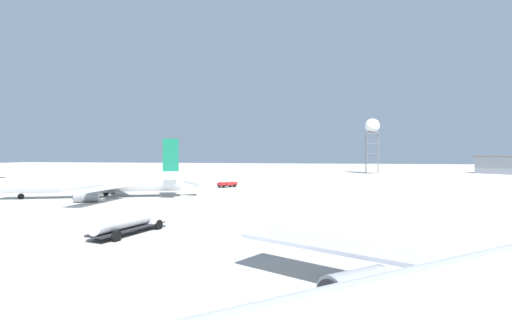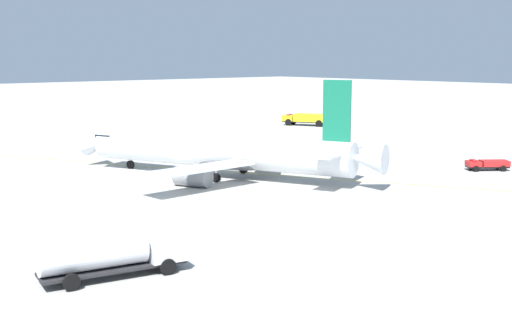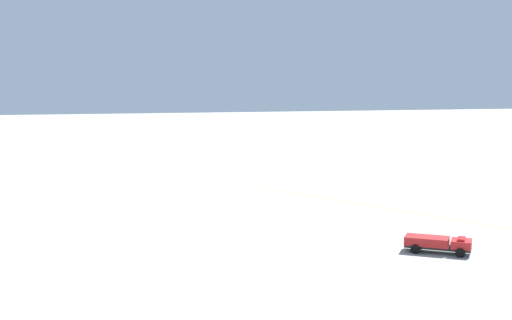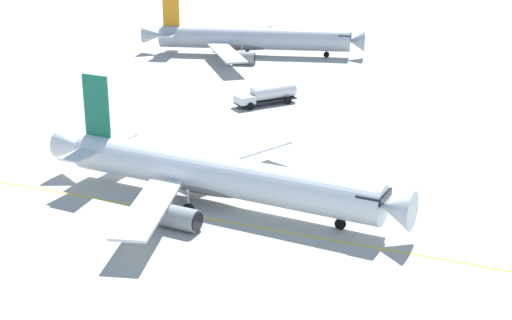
# 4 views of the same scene
# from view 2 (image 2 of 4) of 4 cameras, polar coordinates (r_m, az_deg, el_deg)

# --- Properties ---
(ground_plane) EXTENTS (600.00, 600.00, 0.00)m
(ground_plane) POSITION_cam_2_polar(r_m,az_deg,el_deg) (82.20, -6.13, -1.41)
(ground_plane) COLOR #ADAAA3
(airliner_main) EXTENTS (29.77, 38.88, 11.89)m
(airliner_main) POSITION_cam_2_polar(r_m,az_deg,el_deg) (81.20, -2.97, 0.63)
(airliner_main) COLOR silver
(airliner_main) RESTS_ON ground_plane
(ops_pickup_truck) EXTENTS (5.33, 4.74, 1.41)m
(ops_pickup_truck) POSITION_cam_2_polar(r_m,az_deg,el_deg) (91.06, 18.98, -0.33)
(ops_pickup_truck) COLOR #232326
(ops_pickup_truck) RESTS_ON ground_plane
(fuel_tanker_truck) EXTENTS (9.86, 4.50, 2.87)m
(fuel_tanker_truck) POSITION_cam_2_polar(r_m,az_deg,el_deg) (45.52, -12.43, -7.82)
(fuel_tanker_truck) COLOR #232326
(fuel_tanker_truck) RESTS_ON ground_plane
(fire_tender_truck) EXTENTS (7.04, 10.41, 2.50)m
(fire_tender_truck) POSITION_cam_2_polar(r_m,az_deg,el_deg) (142.84, 4.38, 3.53)
(fire_tender_truck) COLOR #232326
(fire_tender_truck) RESTS_ON ground_plane
(baggage_truck_truck) EXTENTS (4.51, 2.81, 1.22)m
(baggage_truck_truck) POSITION_cam_2_polar(r_m,az_deg,el_deg) (116.16, -7.76, 1.88)
(baggage_truck_truck) COLOR #232326
(baggage_truck_truck) RESTS_ON ground_plane
(taxiway_centreline) EXTENTS (68.37, 136.38, 0.01)m
(taxiway_centreline) POSITION_cam_2_polar(r_m,az_deg,el_deg) (85.55, -2.84, -0.97)
(taxiway_centreline) COLOR yellow
(taxiway_centreline) RESTS_ON ground_plane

